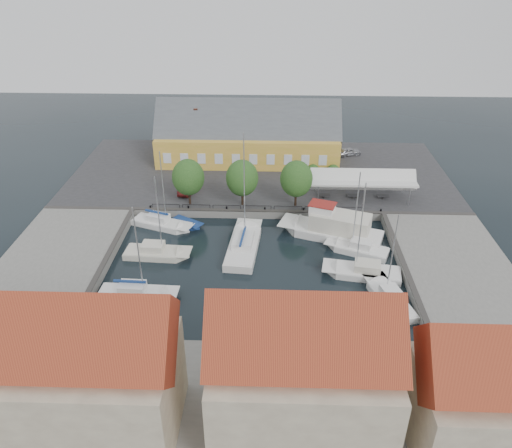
{
  "coord_description": "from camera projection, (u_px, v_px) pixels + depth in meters",
  "views": [
    {
      "loc": [
        1.81,
        -46.72,
        31.55
      ],
      "look_at": [
        0.0,
        6.0,
        1.5
      ],
      "focal_mm": 35.0,
      "sensor_mm": 36.0,
      "label": 1
    }
  ],
  "objects": [
    {
      "name": "ground",
      "position": [
        254.0,
        262.0,
        56.24
      ],
      "size": [
        140.0,
        140.0,
        0.0
      ],
      "primitive_type": "plane",
      "color": "black",
      "rests_on": "ground"
    },
    {
      "name": "north_quay",
      "position": [
        260.0,
        175.0,
        75.97
      ],
      "size": [
        56.0,
        26.0,
        1.0
      ],
      "primitive_type": "cube",
      "color": "#2D2D30",
      "rests_on": "ground"
    },
    {
      "name": "west_quay",
      "position": [
        54.0,
        264.0,
        54.91
      ],
      "size": [
        12.0,
        24.0,
        1.0
      ],
      "primitive_type": "cube",
      "color": "slate",
      "rests_on": "ground"
    },
    {
      "name": "east_quay",
      "position": [
        458.0,
        272.0,
        53.6
      ],
      "size": [
        12.0,
        24.0,
        1.0
      ],
      "primitive_type": "cube",
      "color": "slate",
      "rests_on": "ground"
    },
    {
      "name": "south_bank",
      "position": [
        244.0,
        412.0,
        37.76
      ],
      "size": [
        56.0,
        14.0,
        1.0
      ],
      "primitive_type": "cube",
      "color": "slate",
      "rests_on": "ground"
    },
    {
      "name": "quay_edge_fittings",
      "position": [
        256.0,
        232.0,
        59.84
      ],
      "size": [
        56.0,
        24.72,
        0.4
      ],
      "color": "#383533",
      "rests_on": "north_quay"
    },
    {
      "name": "warehouse",
      "position": [
        244.0,
        138.0,
        78.75
      ],
      "size": [
        28.56,
        14.0,
        9.55
      ],
      "color": "gold",
      "rests_on": "north_quay"
    },
    {
      "name": "tent_canopy",
      "position": [
        363.0,
        180.0,
        66.59
      ],
      "size": [
        14.0,
        4.0,
        2.83
      ],
      "color": "silver",
      "rests_on": "north_quay"
    },
    {
      "name": "quay_trees",
      "position": [
        242.0,
        178.0,
        64.31
      ],
      "size": [
        18.2,
        4.2,
        6.3
      ],
      "color": "black",
      "rests_on": "north_quay"
    },
    {
      "name": "car_silver",
      "position": [
        349.0,
        152.0,
        81.1
      ],
      "size": [
        4.18,
        2.86,
        1.32
      ],
      "primitive_type": "imported",
      "rotation": [
        0.0,
        0.0,
        1.94
      ],
      "color": "#A2A4AA",
      "rests_on": "north_quay"
    },
    {
      "name": "car_red",
      "position": [
        188.0,
        186.0,
        69.33
      ],
      "size": [
        2.3,
        4.99,
        1.58
      ],
      "primitive_type": "imported",
      "rotation": [
        0.0,
        0.0,
        -0.13
      ],
      "color": "#5F1615",
      "rests_on": "north_quay"
    },
    {
      "name": "center_sailboat",
      "position": [
        244.0,
        246.0,
        58.38
      ],
      "size": [
        4.1,
        11.02,
        14.52
      ],
      "color": "white",
      "rests_on": "ground"
    },
    {
      "name": "trawler",
      "position": [
        334.0,
        229.0,
        60.52
      ],
      "size": [
        13.05,
        7.72,
        5.0
      ],
      "color": "white",
      "rests_on": "ground"
    },
    {
      "name": "east_boat_a",
      "position": [
        358.0,
        250.0,
        57.91
      ],
      "size": [
        7.66,
        5.07,
        10.58
      ],
      "color": "white",
      "rests_on": "ground"
    },
    {
      "name": "east_boat_b",
      "position": [
        363.0,
        273.0,
        53.88
      ],
      "size": [
        8.74,
        4.11,
        11.51
      ],
      "color": "white",
      "rests_on": "ground"
    },
    {
      "name": "east_boat_c",
      "position": [
        389.0,
        300.0,
        49.88
      ],
      "size": [
        4.46,
        8.14,
        10.16
      ],
      "color": "white",
      "rests_on": "ground"
    },
    {
      "name": "west_boat_a",
      "position": [
        161.0,
        224.0,
        63.08
      ],
      "size": [
        8.33,
        4.9,
        10.84
      ],
      "color": "white",
      "rests_on": "ground"
    },
    {
      "name": "west_boat_b",
      "position": [
        156.0,
        254.0,
        57.18
      ],
      "size": [
        7.83,
        3.06,
        10.57
      ],
      "color": "beige",
      "rests_on": "ground"
    },
    {
      "name": "west_boat_d",
      "position": [
        136.0,
        295.0,
        50.53
      ],
      "size": [
        8.29,
        2.78,
        10.97
      ],
      "color": "white",
      "rests_on": "ground"
    },
    {
      "name": "launch_sw",
      "position": [
        123.0,
        323.0,
        47.16
      ],
      "size": [
        4.88,
        2.02,
        0.98
      ],
      "color": "white",
      "rests_on": "ground"
    },
    {
      "name": "launch_nw",
      "position": [
        186.0,
        224.0,
        63.54
      ],
      "size": [
        4.61,
        3.78,
        0.88
      ],
      "color": "navy",
      "rests_on": "ground"
    },
    {
      "name": "townhouses",
      "position": [
        270.0,
        385.0,
        33.12
      ],
      "size": [
        36.3,
        8.5,
        12.0
      ],
      "color": "beige",
      "rests_on": "south_bank"
    }
  ]
}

